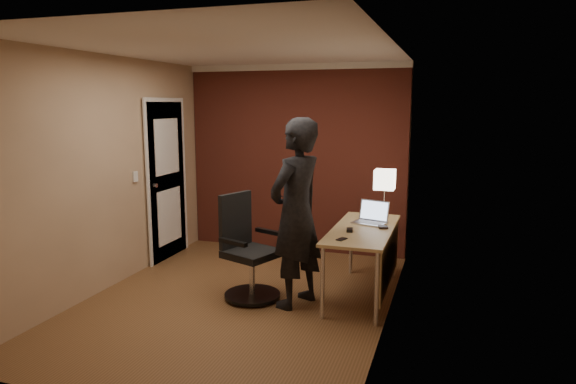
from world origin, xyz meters
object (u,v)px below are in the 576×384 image
(laptop, at_px, (372,217))
(wallet, at_px, (383,227))
(mouse, at_px, (350,230))
(office_chair, at_px, (247,254))
(phone, at_px, (342,239))
(desk, at_px, (370,241))
(person, at_px, (296,213))
(desk_lamp, at_px, (385,180))

(laptop, bearing_deg, wallet, -53.89)
(mouse, xyz_separation_m, office_chair, (-1.02, -0.21, -0.28))
(phone, xyz_separation_m, office_chair, (-1.01, 0.12, -0.27))
(desk, relative_size, person, 0.81)
(desk_lamp, xyz_separation_m, person, (-0.72, -1.02, -0.22))
(desk_lamp, relative_size, person, 0.29)
(laptop, height_order, person, person)
(laptop, bearing_deg, mouse, -107.95)
(wallet, bearing_deg, phone, -118.14)
(wallet, xyz_separation_m, office_chair, (-1.32, -0.46, -0.27))
(desk_lamp, bearing_deg, laptop, -104.24)
(office_chair, bearing_deg, mouse, 11.74)
(desk_lamp, height_order, mouse, desk_lamp)
(phone, relative_size, wallet, 1.05)
(phone, relative_size, office_chair, 0.11)
(wallet, bearing_deg, desk_lamp, 96.93)
(desk, xyz_separation_m, wallet, (0.12, 0.06, 0.14))
(person, bearing_deg, phone, 100.20)
(wallet, height_order, office_chair, office_chair)
(person, bearing_deg, desk, 143.64)
(desk_lamp, xyz_separation_m, office_chair, (-1.25, -1.00, -0.68))
(wallet, bearing_deg, desk, -152.74)
(laptop, distance_m, person, 0.95)
(laptop, relative_size, person, 0.21)
(laptop, bearing_deg, phone, -101.47)
(desk_lamp, relative_size, laptop, 1.38)
(laptop, distance_m, phone, 0.80)
(desk, relative_size, desk_lamp, 2.80)
(desk_lamp, bearing_deg, office_chair, -141.38)
(phone, bearing_deg, laptop, 99.03)
(desk_lamp, distance_m, person, 1.27)
(desk, relative_size, laptop, 3.86)
(mouse, xyz_separation_m, wallet, (0.30, 0.25, -0.01))
(wallet, xyz_separation_m, person, (-0.78, -0.49, 0.19))
(desk, bearing_deg, person, -147.40)
(desk, relative_size, mouse, 15.00)
(desk_lamp, xyz_separation_m, mouse, (-0.23, -0.79, -0.40))
(desk_lamp, bearing_deg, phone, -102.30)
(mouse, distance_m, person, 0.57)
(phone, bearing_deg, wallet, 82.35)
(desk_lamp, distance_m, laptop, 0.49)
(mouse, distance_m, wallet, 0.39)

